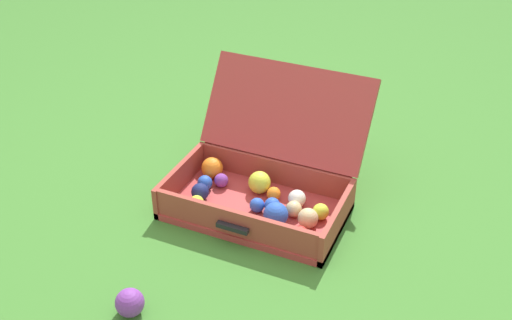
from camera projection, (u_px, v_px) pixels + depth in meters
ground_plane at (282, 220)px, 2.11m from camera, size 16.00×16.00×0.00m
open_suitcase at (264, 180)px, 2.15m from camera, size 0.61×0.57×0.41m
stray_ball_on_grass at (130, 303)px, 1.74m from camera, size 0.08×0.08×0.08m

